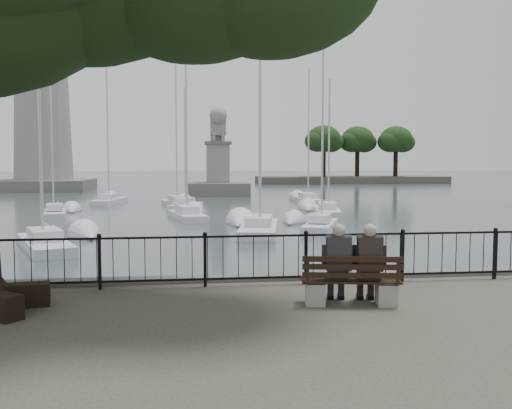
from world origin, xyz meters
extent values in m
cube|color=#52514D|center=(0.00, 3.00, -0.50)|extent=(200.00, 0.40, 1.20)
plane|color=#2E3940|center=(0.00, 103.00, -1.00)|extent=(260.00, 260.00, 0.00)
cube|color=black|center=(0.00, 2.50, 0.98)|extent=(22.00, 0.04, 0.04)
cube|color=black|center=(0.00, 2.50, 0.15)|extent=(22.00, 0.04, 0.04)
cube|color=gray|center=(0.82, 0.89, 0.19)|extent=(0.39, 0.47, 0.38)
cube|color=gray|center=(2.01, 0.68, 0.19)|extent=(0.39, 0.47, 0.38)
cube|color=black|center=(1.41, 0.78, 0.42)|extent=(1.72, 0.74, 0.04)
cube|color=black|center=(1.37, 0.54, 0.70)|extent=(1.65, 0.32, 0.37)
cube|color=black|center=(1.20, 0.83, 0.53)|extent=(0.38, 0.33, 0.22)
cube|color=black|center=(1.18, 0.73, 0.88)|extent=(0.44, 0.29, 0.56)
sphere|color=tan|center=(1.19, 0.77, 1.27)|extent=(0.21, 0.21, 0.21)
ellipsoid|color=#A4A4A4|center=(1.18, 0.74, 1.30)|extent=(0.22, 0.22, 0.19)
cube|color=black|center=(1.24, 1.10, 0.21)|extent=(0.36, 0.45, 0.42)
cube|color=black|center=(1.71, 0.74, 0.53)|extent=(0.38, 0.33, 0.22)
cube|color=black|center=(1.69, 0.64, 0.88)|extent=(0.44, 0.29, 0.56)
sphere|color=tan|center=(1.70, 0.68, 1.27)|extent=(0.21, 0.21, 0.21)
ellipsoid|color=#A4A4A4|center=(1.70, 0.66, 1.30)|extent=(0.22, 0.22, 0.19)
cube|color=black|center=(1.76, 1.01, 0.21)|extent=(0.36, 0.45, 0.42)
cube|color=#52514D|center=(-18.00, 62.00, -0.40)|extent=(10.69, 10.69, 1.40)
cone|color=gray|center=(-18.00, 62.00, 12.83)|extent=(6.84, 6.84, 25.66)
cube|color=#52514D|center=(2.00, 50.00, -0.40)|extent=(6.11, 6.11, 1.40)
cube|color=gray|center=(2.00, 50.00, 2.14)|extent=(2.24, 2.64, 4.07)
cube|color=#52514D|center=(2.00, 50.00, 4.32)|extent=(2.64, 3.05, 0.30)
cube|color=gray|center=(2.00, 50.31, 5.19)|extent=(1.32, 2.24, 1.43)
cube|color=gray|center=(2.00, 49.29, 5.90)|extent=(1.53, 1.02, 1.63)
sphere|color=gray|center=(2.00, 48.88, 7.02)|extent=(1.73, 1.73, 1.73)
cube|color=silver|center=(-6.82, 14.42, -0.90)|extent=(3.33, 5.52, 0.59)
cube|color=silver|center=(-6.82, 14.42, -0.40)|extent=(1.81, 2.42, 0.45)
cylinder|color=silver|center=(-6.82, 14.12, 4.35)|extent=(0.12, 0.12, 9.91)
cube|color=silver|center=(-1.25, 25.70, -0.90)|extent=(2.46, 5.31, 0.57)
cube|color=silver|center=(-1.25, 25.70, -0.40)|extent=(1.46, 2.26, 0.43)
cylinder|color=silver|center=(-1.25, 25.42, 4.36)|extent=(0.11, 0.11, 9.91)
cube|color=silver|center=(2.12, 18.28, -0.90)|extent=(2.70, 6.21, 0.67)
cube|color=silver|center=(2.12, 18.28, -0.40)|extent=(1.64, 2.63, 0.50)
cylinder|color=silver|center=(2.12, 17.95, 5.50)|extent=(0.13, 0.13, 12.20)
cube|color=silver|center=(7.77, 27.42, -0.90)|extent=(2.47, 5.56, 0.60)
cube|color=silver|center=(7.77, 27.42, -0.40)|extent=(1.48, 2.36, 0.45)
cylinder|color=silver|center=(7.77, 27.12, 3.54)|extent=(0.12, 0.12, 8.28)
cube|color=silver|center=(-9.51, 28.45, -0.90)|extent=(2.14, 4.83, 0.52)
cube|color=silver|center=(-9.51, 28.45, -0.40)|extent=(1.29, 2.05, 0.39)
cylinder|color=silver|center=(-9.51, 28.19, 4.63)|extent=(0.10, 0.10, 10.46)
cube|color=silver|center=(-1.99, 35.92, -0.90)|extent=(2.64, 5.11, 0.55)
cube|color=silver|center=(-1.99, 35.92, -0.40)|extent=(1.50, 2.20, 0.41)
cylinder|color=silver|center=(-1.99, 35.65, 4.58)|extent=(0.11, 0.11, 10.35)
cube|color=silver|center=(8.79, 38.14, -0.90)|extent=(1.61, 5.64, 0.63)
cube|color=silver|center=(8.79, 38.14, -0.40)|extent=(1.16, 2.30, 0.47)
cylinder|color=silver|center=(8.79, 37.82, 4.74)|extent=(0.13, 0.13, 10.68)
cube|color=silver|center=(-7.51, 39.10, -0.90)|extent=(2.45, 5.61, 0.60)
cube|color=silver|center=(-7.51, 39.10, -0.40)|extent=(1.48, 2.37, 0.45)
cylinder|color=silver|center=(-7.51, 38.80, 6.01)|extent=(0.12, 0.12, 13.23)
cube|color=silver|center=(5.43, 19.55, -0.90)|extent=(2.91, 4.87, 0.52)
cube|color=silver|center=(5.43, 19.55, -0.40)|extent=(1.58, 2.14, 0.39)
cylinder|color=silver|center=(5.43, 19.29, 4.53)|extent=(0.10, 0.10, 10.26)
cube|color=silver|center=(-1.35, 33.34, -0.90)|extent=(2.67, 4.82, 0.52)
cube|color=silver|center=(-1.35, 33.34, -0.40)|extent=(1.49, 2.09, 0.39)
cylinder|color=silver|center=(-1.35, 33.08, 3.59)|extent=(0.10, 0.10, 8.37)
cube|color=#3D3932|center=(25.00, 80.00, -0.50)|extent=(30.00, 8.00, 1.20)
cylinder|color=black|center=(20.00, 78.00, 2.00)|extent=(0.70, 0.70, 4.00)
ellipsoid|color=black|center=(20.00, 78.00, 6.00)|extent=(5.20, 5.20, 4.16)
cylinder|color=black|center=(26.00, 80.00, 2.00)|extent=(0.70, 0.70, 4.00)
ellipsoid|color=black|center=(26.00, 80.00, 6.00)|extent=(5.20, 5.20, 4.16)
cylinder|color=black|center=(32.00, 79.00, 2.00)|extent=(0.70, 0.70, 4.00)
ellipsoid|color=black|center=(32.00, 79.00, 6.00)|extent=(5.20, 5.20, 4.16)
camera|label=1|loc=(-1.38, -8.50, 2.43)|focal=40.00mm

